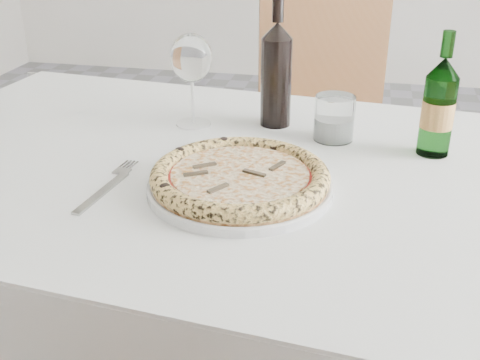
{
  "coord_description": "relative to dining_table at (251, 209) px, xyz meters",
  "views": [
    {
      "loc": [
        0.11,
        -1.22,
        1.2
      ],
      "look_at": [
        -0.08,
        -0.36,
        0.78
      ],
      "focal_mm": 45.0,
      "sensor_mm": 36.0,
      "label": 1
    }
  ],
  "objects": [
    {
      "name": "dining_table",
      "position": [
        0.0,
        0.0,
        0.0
      ],
      "size": [
        1.55,
        1.01,
        0.76
      ],
      "color": "brown",
      "rests_on": "floor"
    },
    {
      "name": "fork",
      "position": [
        -0.22,
        -0.13,
        0.09
      ],
      "size": [
        0.03,
        0.22,
        0.0
      ],
      "color": "gray",
      "rests_on": "dining_table"
    },
    {
      "name": "pizza",
      "position": [
        -0.0,
        -0.1,
        0.11
      ],
      "size": [
        0.29,
        0.29,
        0.03
      ],
      "color": "#E4A760",
      "rests_on": "plate"
    },
    {
      "name": "wine_glass",
      "position": [
        -0.16,
        0.19,
        0.22
      ],
      "size": [
        0.09,
        0.09,
        0.19
      ],
      "color": "white",
      "rests_on": "dining_table"
    },
    {
      "name": "chair_far",
      "position": [
        0.07,
        0.84,
        -0.14
      ],
      "size": [
        0.49,
        0.49,
        0.93
      ],
      "color": "brown",
      "rests_on": "floor"
    },
    {
      "name": "wine_bottle",
      "position": [
        0.01,
        0.22,
        0.2
      ],
      "size": [
        0.06,
        0.06,
        0.26
      ],
      "color": "black",
      "rests_on": "dining_table"
    },
    {
      "name": "plate",
      "position": [
        -0.0,
        -0.1,
        0.1
      ],
      "size": [
        0.3,
        0.3,
        0.02
      ],
      "color": "silver",
      "rests_on": "dining_table"
    },
    {
      "name": "tumbler",
      "position": [
        0.13,
        0.17,
        0.12
      ],
      "size": [
        0.08,
        0.08,
        0.09
      ],
      "color": "white",
      "rests_on": "dining_table"
    },
    {
      "name": "beer_bottle",
      "position": [
        0.32,
        0.13,
        0.18
      ],
      "size": [
        0.06,
        0.06,
        0.23
      ],
      "color": "#478647",
      "rests_on": "dining_table"
    }
  ]
}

